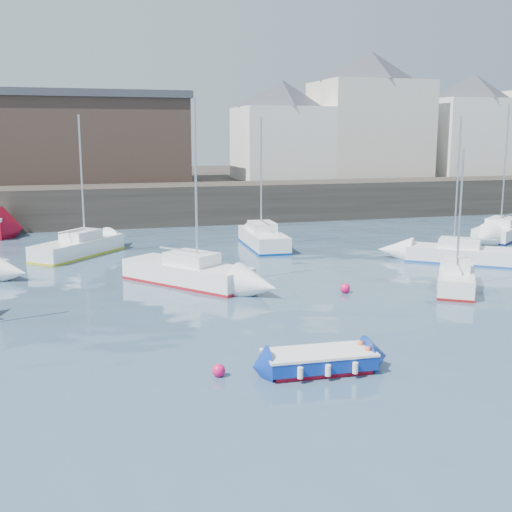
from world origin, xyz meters
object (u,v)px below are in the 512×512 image
object	(u,v)px
buoy_near	(219,376)
buoy_mid	(345,293)
sailboat_f	(263,238)
sailboat_c	(456,279)
sailboat_h	(78,247)
sailboat_d	(464,254)
buoy_far	(240,276)
sailboat_g	(503,230)
blue_dinghy	(319,360)
sailboat_b	(188,272)

from	to	relation	value
buoy_near	buoy_mid	world-z (taller)	buoy_mid
sailboat_f	buoy_mid	world-z (taller)	sailboat_f
sailboat_c	sailboat_h	distance (m)	20.89
sailboat_d	buoy_far	bearing A→B (deg)	179.77
sailboat_g	buoy_mid	distance (m)	20.08
blue_dinghy	sailboat_f	distance (m)	21.28
buoy_far	buoy_near	bearing A→B (deg)	-107.56
buoy_mid	buoy_near	bearing A→B (deg)	-132.95
blue_dinghy	buoy_near	world-z (taller)	blue_dinghy
sailboat_b	sailboat_g	xyz separation A→B (m)	(22.96, 7.63, -0.05)
sailboat_c	buoy_far	distance (m)	10.14
blue_dinghy	sailboat_d	bearing A→B (deg)	43.64
sailboat_d	sailboat_g	bearing A→B (deg)	41.94
sailboat_h	sailboat_f	bearing A→B (deg)	-1.33
blue_dinghy	sailboat_h	bearing A→B (deg)	107.04
sailboat_f	sailboat_g	bearing A→B (deg)	-3.13
sailboat_d	buoy_mid	bearing A→B (deg)	-153.75
sailboat_g	buoy_near	size ratio (longest dim) A/B	22.72
sailboat_h	buoy_near	size ratio (longest dim) A/B	20.62
sailboat_d	sailboat_h	distance (m)	21.63
buoy_mid	sailboat_g	bearing A→B (deg)	34.19
buoy_far	sailboat_c	bearing A→B (deg)	-31.08
sailboat_d	sailboat_h	world-z (taller)	sailboat_h
sailboat_d	sailboat_h	bearing A→B (deg)	158.24
sailboat_b	buoy_near	distance (m)	11.87
sailboat_g	buoy_far	xyz separation A→B (m)	(-20.19, -6.80, -0.50)
buoy_near	buoy_far	distance (m)	13.24
sailboat_b	sailboat_d	xyz separation A→B (m)	(15.34, 0.78, -0.08)
sailboat_f	buoy_far	bearing A→B (deg)	-114.42
sailboat_b	buoy_mid	world-z (taller)	sailboat_b
sailboat_b	buoy_near	world-z (taller)	sailboat_b
blue_dinghy	buoy_far	xyz separation A→B (m)	(1.08, 13.07, -0.34)
sailboat_f	buoy_near	xyz separation A→B (m)	(-7.50, -20.34, -0.56)
sailboat_f	sailboat_g	distance (m)	16.71
sailboat_c	buoy_mid	bearing A→B (deg)	171.63
sailboat_b	buoy_far	size ratio (longest dim) A/B	24.13
buoy_mid	sailboat_h	bearing A→B (deg)	131.76
sailboat_b	sailboat_g	bearing A→B (deg)	18.39
sailboat_c	sailboat_g	bearing A→B (deg)	46.24
sailboat_b	sailboat_h	bearing A→B (deg)	118.39
sailboat_b	buoy_far	distance (m)	2.94
sailboat_d	buoy_mid	distance (m)	10.02
buoy_near	buoy_far	bearing A→B (deg)	72.44
sailboat_d	sailboat_h	xyz separation A→B (m)	(-20.09, 8.02, 0.04)
sailboat_c	buoy_far	bearing A→B (deg)	148.92
sailboat_h	buoy_mid	bearing A→B (deg)	-48.24
buoy_far	sailboat_h	bearing A→B (deg)	133.37
sailboat_f	sailboat_h	world-z (taller)	sailboat_h
sailboat_c	sailboat_b	bearing A→B (deg)	158.99
buoy_near	sailboat_b	bearing A→B (deg)	84.08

